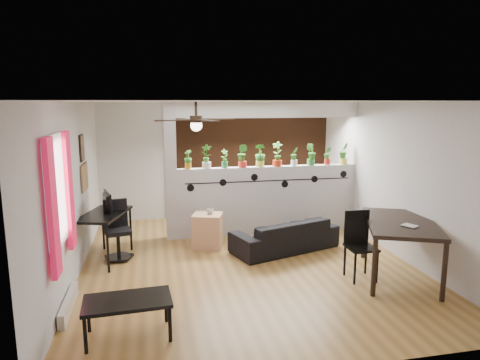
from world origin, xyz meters
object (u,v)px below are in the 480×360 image
(potted_plant_3, at_px, (243,155))
(computer_desk, at_px, (104,218))
(potted_plant_7, at_px, (311,154))
(cube_shelf, at_px, (208,231))
(potted_plant_0, at_px, (188,159))
(sofa, at_px, (285,235))
(potted_plant_2, at_px, (225,158))
(folding_chair, at_px, (359,238))
(potted_plant_9, at_px, (344,153))
(cup, at_px, (210,211))
(potted_plant_8, at_px, (327,155))
(dining_table, at_px, (401,227))
(potted_plant_1, at_px, (206,155))
(office_chair, at_px, (117,234))
(potted_plant_5, at_px, (277,153))
(potted_plant_6, at_px, (294,156))
(coffee_table, at_px, (128,303))
(ceiling_fan, at_px, (196,122))
(potted_plant_4, at_px, (260,155))

(potted_plant_3, xyz_separation_m, computer_desk, (-2.52, -0.95, -0.86))
(potted_plant_7, bearing_deg, cube_shelf, -163.34)
(potted_plant_0, xyz_separation_m, sofa, (1.60, -1.06, -1.27))
(potted_plant_2, relative_size, folding_chair, 0.36)
(potted_plant_3, distance_m, potted_plant_9, 2.11)
(cube_shelf, xyz_separation_m, cup, (0.05, 0.00, 0.36))
(potted_plant_8, xyz_separation_m, dining_table, (0.09, -2.56, -0.77))
(potted_plant_1, relative_size, potted_plant_3, 1.03)
(potted_plant_3, bearing_deg, potted_plant_9, 0.00)
(potted_plant_7, height_order, office_chair, potted_plant_7)
(potted_plant_5, height_order, potted_plant_6, potted_plant_5)
(potted_plant_1, height_order, potted_plant_8, potted_plant_1)
(folding_chair, bearing_deg, sofa, 117.38)
(potted_plant_5, xyz_separation_m, office_chair, (-3.03, -0.90, -1.18))
(dining_table, xyz_separation_m, coffee_table, (-3.89, -0.91, -0.37))
(potted_plant_6, distance_m, cup, 2.09)
(ceiling_fan, distance_m, potted_plant_1, 1.97)
(sofa, bearing_deg, folding_chair, 99.17)
(potted_plant_8, height_order, folding_chair, potted_plant_8)
(potted_plant_6, xyz_separation_m, office_chair, (-3.38, -0.90, -1.12))
(potted_plant_0, relative_size, cube_shelf, 0.58)
(potted_plant_4, bearing_deg, potted_plant_7, 0.00)
(potted_plant_5, height_order, potted_plant_8, potted_plant_5)
(potted_plant_3, bearing_deg, cube_shelf, -140.07)
(potted_plant_3, relative_size, folding_chair, 0.45)
(cup, bearing_deg, computer_desk, -170.76)
(potted_plant_5, bearing_deg, potted_plant_4, 180.00)
(potted_plant_3, xyz_separation_m, potted_plant_7, (1.40, 0.00, -0.01))
(potted_plant_4, relative_size, potted_plant_7, 1.03)
(potted_plant_3, xyz_separation_m, coffee_table, (-2.04, -3.47, -1.19))
(potted_plant_1, distance_m, potted_plant_3, 0.70)
(ceiling_fan, relative_size, folding_chair, 1.18)
(potted_plant_8, bearing_deg, coffee_table, -137.58)
(sofa, height_order, cube_shelf, cube_shelf)
(potted_plant_0, xyz_separation_m, computer_desk, (-1.47, -0.95, -0.81))
(potted_plant_1, xyz_separation_m, potted_plant_3, (0.70, 0.00, -0.01))
(ceiling_fan, height_order, cup, ceiling_fan)
(potted_plant_1, relative_size, potted_plant_5, 0.96)
(office_chair, bearing_deg, folding_chair, -23.08)
(potted_plant_4, height_order, dining_table, potted_plant_4)
(cup, height_order, office_chair, office_chair)
(potted_plant_5, distance_m, cup, 1.83)
(potted_plant_2, xyz_separation_m, potted_plant_8, (2.11, 0.00, 0.00))
(folding_chair, bearing_deg, potted_plant_6, 94.65)
(cube_shelf, relative_size, folding_chair, 0.62)
(potted_plant_1, relative_size, folding_chair, 0.47)
(potted_plant_5, height_order, computer_desk, potted_plant_5)
(potted_plant_7, relative_size, cup, 3.56)
(potted_plant_4, distance_m, dining_table, 3.08)
(potted_plant_2, height_order, folding_chair, potted_plant_2)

